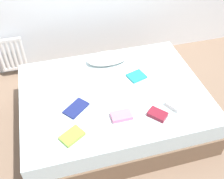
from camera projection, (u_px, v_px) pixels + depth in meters
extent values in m
plane|color=#7F6651|center=(113.00, 121.00, 3.19)|extent=(8.00, 8.00, 0.00)
cube|color=brown|center=(113.00, 114.00, 3.10)|extent=(2.00, 1.50, 0.28)
cube|color=silver|center=(113.00, 98.00, 2.93)|extent=(1.96, 1.46, 0.22)
cylinder|color=white|center=(0.00, 57.00, 3.56)|extent=(0.04, 0.04, 0.49)
cylinder|color=white|center=(5.00, 56.00, 3.57)|extent=(0.04, 0.04, 0.49)
cylinder|color=white|center=(10.00, 55.00, 3.59)|extent=(0.04, 0.04, 0.49)
cylinder|color=white|center=(14.00, 55.00, 3.60)|extent=(0.04, 0.04, 0.49)
cylinder|color=white|center=(19.00, 54.00, 3.61)|extent=(0.04, 0.04, 0.49)
cylinder|color=white|center=(23.00, 53.00, 3.62)|extent=(0.04, 0.04, 0.49)
cube|color=white|center=(7.00, 41.00, 3.44)|extent=(0.34, 0.04, 0.04)
cube|color=white|center=(16.00, 68.00, 3.75)|extent=(0.34, 0.04, 0.04)
ellipsoid|color=white|center=(107.00, 58.00, 3.19)|extent=(0.50, 0.26, 0.10)
cube|color=maroon|center=(158.00, 114.00, 2.58)|extent=(0.21, 0.21, 0.04)
cube|color=pink|center=(121.00, 116.00, 2.57)|extent=(0.20, 0.12, 0.04)
cube|color=#8CC638|center=(72.00, 136.00, 2.40)|extent=(0.25, 0.23, 0.03)
cube|color=navy|center=(76.00, 108.00, 2.66)|extent=(0.29, 0.27, 0.02)
cube|color=teal|center=(136.00, 76.00, 3.01)|extent=(0.23, 0.21, 0.02)
cube|color=white|center=(176.00, 103.00, 2.69)|extent=(0.23, 0.23, 0.05)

